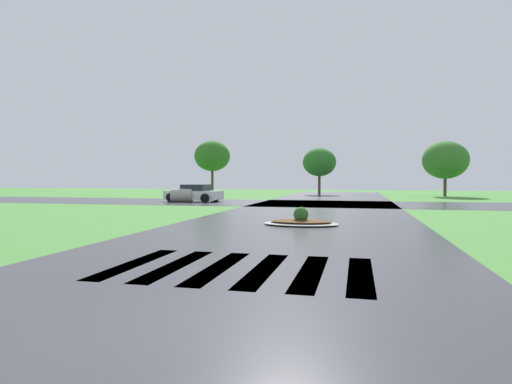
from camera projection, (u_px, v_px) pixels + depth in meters
The scene contains 8 objects.
ground_plane at pixel (143, 350), 4.48m from camera, with size 120.00×120.00×0.10m, color #478438.
asphalt_roadway at pixel (290, 231), 14.20m from camera, with size 9.32×80.00×0.01m, color #35353A.
asphalt_cross_road at pixel (324, 204), 29.11m from camera, with size 90.00×8.39×0.01m, color #35353A.
crosswalk_stripes at pixel (241, 268), 8.25m from camera, with size 4.95×3.23×0.01m.
median_island at pixel (301, 221), 15.87m from camera, with size 2.79×1.76×0.68m.
car_blue_compact at pixel (194, 194), 31.77m from camera, with size 4.23×2.46×1.28m.
drainage_pipe_stack at pixel (182, 195), 31.08m from camera, with size 1.71×1.31×0.97m.
background_treeline at pixel (358, 160), 43.55m from camera, with size 39.19×5.97×5.93m.
Camera 1 is at (2.18, -4.03, 1.76)m, focal length 29.96 mm.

